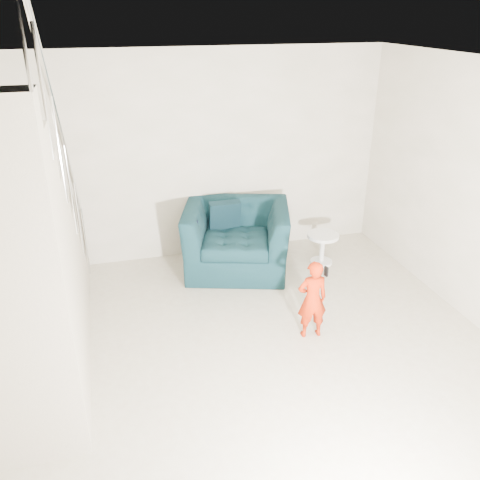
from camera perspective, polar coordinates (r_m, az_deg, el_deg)
The scene contains 10 objects.
floor at distance 4.87m, azimuth 2.14°, elevation -15.15°, with size 5.50×5.50×0.00m, color #9F927B.
ceiling at distance 3.76m, azimuth 2.82°, elevation 18.27°, with size 5.50×5.50×0.00m, color silver.
back_wall at distance 6.65m, azimuth -4.88°, elevation 9.20°, with size 5.00×5.00×0.00m, color #A29D84.
armchair at distance 6.50m, azimuth -0.41°, elevation 0.21°, with size 1.30×1.14×0.85m, color black.
toddler at distance 5.22m, azimuth 8.11°, elevation -6.62°, with size 0.31×0.21×0.86m, color #911804.
side_table at distance 6.77m, azimuth 9.25°, elevation -0.41°, with size 0.42×0.42×0.42m.
staircase at distance 4.72m, azimuth -23.82°, elevation -5.03°, with size 1.02×3.03×3.62m.
cushion at distance 6.59m, azimuth -1.76°, elevation 2.82°, with size 0.40×0.12×0.38m, color black.
throw at distance 6.40m, azimuth -5.26°, elevation 0.74°, with size 0.05×0.46×0.51m, color black.
phone at distance 5.09m, azimuth 9.65°, elevation -3.50°, with size 0.02×0.05×0.10m, color black.
Camera 1 is at (-1.17, -3.55, 3.12)m, focal length 38.00 mm.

